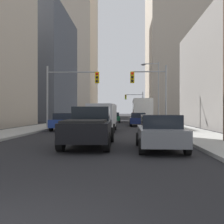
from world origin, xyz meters
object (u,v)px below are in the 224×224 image
(cargo_van_silver, at_px, (103,116))
(sedan_grey, at_px, (160,132))
(city_bus, at_px, (141,110))
(sedan_green, at_px, (114,117))
(traffic_signal_far_right, at_px, (135,101))
(sedan_blue, at_px, (65,122))
(traffic_signal_near_left, at_px, (70,86))
(traffic_signal_near_right, at_px, (150,86))
(sedan_navy, at_px, (138,119))
(pickup_truck_black, at_px, (90,127))

(cargo_van_silver, distance_m, sedan_grey, 11.16)
(city_bus, relative_size, sedan_green, 2.71)
(sedan_green, bearing_deg, traffic_signal_far_right, 78.28)
(sedan_blue, xyz_separation_m, traffic_signal_far_right, (7.38, 35.70, 3.28))
(city_bus, distance_m, traffic_signal_near_left, 17.07)
(city_bus, bearing_deg, traffic_signal_near_right, -90.13)
(traffic_signal_near_right, height_order, traffic_signal_far_right, same)
(sedan_navy, height_order, traffic_signal_far_right, traffic_signal_far_right)
(cargo_van_silver, xyz_separation_m, traffic_signal_far_right, (3.94, 36.77, 2.77))
(cargo_van_silver, xyz_separation_m, sedan_green, (0.11, 18.31, -0.52))
(traffic_signal_near_left, bearing_deg, sedan_green, 77.26)
(city_bus, height_order, cargo_van_silver, city_bus)
(traffic_signal_near_right, bearing_deg, cargo_van_silver, -145.48)
(pickup_truck_black, distance_m, sedan_green, 27.69)
(city_bus, height_order, sedan_blue, city_bus)
(city_bus, bearing_deg, sedan_blue, -114.45)
(sedan_green, bearing_deg, traffic_signal_near_left, -102.74)
(cargo_van_silver, bearing_deg, traffic_signal_far_right, 83.88)
(sedan_navy, height_order, sedan_green, same)
(sedan_grey, relative_size, sedan_blue, 1.00)
(sedan_green, distance_m, traffic_signal_far_right, 19.13)
(traffic_signal_near_left, xyz_separation_m, traffic_signal_far_right, (7.31, 33.85, -0.05))
(sedan_blue, bearing_deg, cargo_van_silver, -17.18)
(sedan_blue, xyz_separation_m, sedan_navy, (6.78, 7.21, 0.00))
(city_bus, xyz_separation_m, sedan_blue, (-7.71, -16.96, -1.16))
(cargo_van_silver, xyz_separation_m, sedan_navy, (3.33, 8.28, -0.52))
(pickup_truck_black, relative_size, sedan_green, 1.28)
(pickup_truck_black, distance_m, traffic_signal_far_right, 46.40)
(sedan_grey, distance_m, traffic_signal_near_right, 13.94)
(traffic_signal_near_left, bearing_deg, sedan_blue, -92.29)
(sedan_blue, relative_size, traffic_signal_near_right, 0.71)
(city_bus, xyz_separation_m, traffic_signal_near_right, (-0.03, -15.11, 2.10))
(sedan_blue, xyz_separation_m, traffic_signal_near_right, (7.68, 1.85, 3.25))
(pickup_truck_black, height_order, traffic_signal_near_left, traffic_signal_near_left)
(sedan_grey, xyz_separation_m, sedan_navy, (-0.06, 18.90, 0.00))
(city_bus, bearing_deg, pickup_truck_black, -98.49)
(sedan_grey, relative_size, sedan_green, 0.99)
(city_bus, xyz_separation_m, cargo_van_silver, (-4.27, -18.02, -0.64))
(cargo_van_silver, xyz_separation_m, sedan_blue, (-3.44, 1.06, -0.52))
(sedan_navy, height_order, traffic_signal_near_left, traffic_signal_near_left)
(cargo_van_silver, bearing_deg, sedan_grey, -72.28)
(traffic_signal_near_left, relative_size, traffic_signal_far_right, 1.00)
(cargo_van_silver, relative_size, traffic_signal_near_left, 0.88)
(sedan_grey, xyz_separation_m, sedan_green, (-3.28, 28.93, 0.00))
(sedan_blue, bearing_deg, pickup_truck_black, -70.88)
(city_bus, xyz_separation_m, traffic_signal_far_right, (-0.33, 18.74, 2.13))
(city_bus, distance_m, sedan_green, 4.32)
(sedan_grey, xyz_separation_m, sedan_blue, (-6.84, 11.68, 0.00))
(sedan_grey, bearing_deg, traffic_signal_near_left, 116.55)
(sedan_blue, distance_m, traffic_signal_near_left, 3.81)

